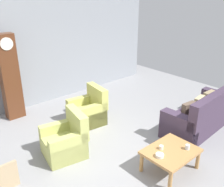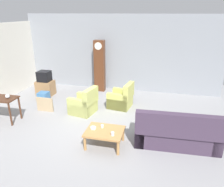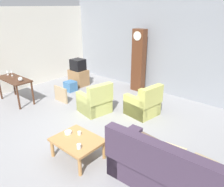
{
  "view_description": "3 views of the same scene",
  "coord_description": "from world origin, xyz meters",
  "px_view_note": "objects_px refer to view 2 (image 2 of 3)",
  "views": [
    {
      "loc": [
        -2.89,
        -3.05,
        3.18
      ],
      "look_at": [
        0.74,
        1.07,
        0.88
      ],
      "focal_mm": 40.87,
      "sensor_mm": 36.0,
      "label": 1
    },
    {
      "loc": [
        1.8,
        -5.49,
        3.28
      ],
      "look_at": [
        0.32,
        0.67,
        0.87
      ],
      "focal_mm": 34.7,
      "sensor_mm": 36.0,
      "label": 2
    },
    {
      "loc": [
        3.46,
        -3.22,
        2.93
      ],
      "look_at": [
        0.29,
        0.45,
        0.97
      ],
      "focal_mm": 35.38,
      "sensor_mm": 36.0,
      "label": 3
    }
  ],
  "objects_px": {
    "tv_stand_cabinet": "(46,88)",
    "bowl_white_stacked": "(93,128)",
    "framed_picture_leaning": "(45,104)",
    "cup_white_porcelain": "(102,126)",
    "armchair_olive_near": "(84,105)",
    "armchair_olive_far": "(121,99)",
    "coffee_table_wood": "(105,133)",
    "couch_floral": "(177,133)",
    "tv_crt": "(44,76)",
    "cup_blue_rimmed": "(113,134)",
    "grandfather_clock": "(100,66)",
    "glass_dome_cloche": "(7,96)",
    "storage_box_blue": "(44,97)"
  },
  "relations": [
    {
      "from": "grandfather_clock",
      "to": "tv_stand_cabinet",
      "type": "xyz_separation_m",
      "value": [
        -2.05,
        -1.04,
        -0.8
      ]
    },
    {
      "from": "armchair_olive_near",
      "to": "storage_box_blue",
      "type": "distance_m",
      "value": 2.02
    },
    {
      "from": "tv_stand_cabinet",
      "to": "bowl_white_stacked",
      "type": "height_order",
      "value": "tv_stand_cabinet"
    },
    {
      "from": "tv_crt",
      "to": "framed_picture_leaning",
      "type": "bearing_deg",
      "value": -61.38
    },
    {
      "from": "grandfather_clock",
      "to": "framed_picture_leaning",
      "type": "xyz_separation_m",
      "value": [
        -1.26,
        -2.5,
        -0.85
      ]
    },
    {
      "from": "storage_box_blue",
      "to": "couch_floral",
      "type": "bearing_deg",
      "value": -21.25
    },
    {
      "from": "cup_white_porcelain",
      "to": "bowl_white_stacked",
      "type": "distance_m",
      "value": 0.24
    },
    {
      "from": "coffee_table_wood",
      "to": "framed_picture_leaning",
      "type": "bearing_deg",
      "value": 149.59
    },
    {
      "from": "grandfather_clock",
      "to": "armchair_olive_near",
      "type": "bearing_deg",
      "value": -87.1
    },
    {
      "from": "armchair_olive_far",
      "to": "bowl_white_stacked",
      "type": "bearing_deg",
      "value": -96.04
    },
    {
      "from": "tv_stand_cabinet",
      "to": "cup_white_porcelain",
      "type": "xyz_separation_m",
      "value": [
        3.26,
        -2.82,
        0.17
      ]
    },
    {
      "from": "armchair_olive_far",
      "to": "cup_white_porcelain",
      "type": "xyz_separation_m",
      "value": [
        -0.05,
        -2.33,
        0.16
      ]
    },
    {
      "from": "bowl_white_stacked",
      "to": "grandfather_clock",
      "type": "bearing_deg",
      "value": 104.07
    },
    {
      "from": "coffee_table_wood",
      "to": "cup_blue_rimmed",
      "type": "relative_size",
      "value": 10.4
    },
    {
      "from": "glass_dome_cloche",
      "to": "coffee_table_wood",
      "type": "bearing_deg",
      "value": -10.27
    },
    {
      "from": "coffee_table_wood",
      "to": "armchair_olive_near",
      "type": "bearing_deg",
      "value": 125.11
    },
    {
      "from": "cup_white_porcelain",
      "to": "bowl_white_stacked",
      "type": "bearing_deg",
      "value": -147.89
    },
    {
      "from": "glass_dome_cloche",
      "to": "bowl_white_stacked",
      "type": "distance_m",
      "value": 3.01
    },
    {
      "from": "couch_floral",
      "to": "bowl_white_stacked",
      "type": "distance_m",
      "value": 2.15
    },
    {
      "from": "storage_box_blue",
      "to": "bowl_white_stacked",
      "type": "bearing_deg",
      "value": -39.65
    },
    {
      "from": "armchair_olive_far",
      "to": "tv_crt",
      "type": "bearing_deg",
      "value": 171.58
    },
    {
      "from": "cup_blue_rimmed",
      "to": "bowl_white_stacked",
      "type": "height_order",
      "value": "cup_blue_rimmed"
    },
    {
      "from": "storage_box_blue",
      "to": "cup_blue_rimmed",
      "type": "height_order",
      "value": "cup_blue_rimmed"
    },
    {
      "from": "grandfather_clock",
      "to": "tv_crt",
      "type": "xyz_separation_m",
      "value": [
        -2.05,
        -1.04,
        -0.29
      ]
    },
    {
      "from": "couch_floral",
      "to": "cup_white_porcelain",
      "type": "bearing_deg",
      "value": -171.68
    },
    {
      "from": "tv_stand_cabinet",
      "to": "bowl_white_stacked",
      "type": "relative_size",
      "value": 4.63
    },
    {
      "from": "couch_floral",
      "to": "tv_stand_cabinet",
      "type": "xyz_separation_m",
      "value": [
        -5.16,
        2.54,
        -0.06
      ]
    },
    {
      "from": "framed_picture_leaning",
      "to": "glass_dome_cloche",
      "type": "relative_size",
      "value": 4.52
    },
    {
      "from": "coffee_table_wood",
      "to": "cup_white_porcelain",
      "type": "height_order",
      "value": "cup_white_porcelain"
    },
    {
      "from": "armchair_olive_near",
      "to": "armchair_olive_far",
      "type": "height_order",
      "value": "same"
    },
    {
      "from": "armchair_olive_far",
      "to": "coffee_table_wood",
      "type": "bearing_deg",
      "value": -88.9
    },
    {
      "from": "coffee_table_wood",
      "to": "glass_dome_cloche",
      "type": "relative_size",
      "value": 7.24
    },
    {
      "from": "armchair_olive_far",
      "to": "cup_blue_rimmed",
      "type": "relative_size",
      "value": 9.97
    },
    {
      "from": "coffee_table_wood",
      "to": "tv_stand_cabinet",
      "type": "relative_size",
      "value": 1.41
    },
    {
      "from": "armchair_olive_near",
      "to": "coffee_table_wood",
      "type": "xyz_separation_m",
      "value": [
        1.19,
        -1.69,
        0.06
      ]
    },
    {
      "from": "framed_picture_leaning",
      "to": "cup_blue_rimmed",
      "type": "distance_m",
      "value": 3.29
    },
    {
      "from": "grandfather_clock",
      "to": "tv_stand_cabinet",
      "type": "height_order",
      "value": "grandfather_clock"
    },
    {
      "from": "armchair_olive_near",
      "to": "cup_white_porcelain",
      "type": "distance_m",
      "value": 1.9
    },
    {
      "from": "grandfather_clock",
      "to": "coffee_table_wood",
      "type": "bearing_deg",
      "value": -71.92
    },
    {
      "from": "cup_white_porcelain",
      "to": "cup_blue_rimmed",
      "type": "bearing_deg",
      "value": -42.09
    },
    {
      "from": "cup_blue_rimmed",
      "to": "armchair_olive_near",
      "type": "bearing_deg",
      "value": 127.68
    },
    {
      "from": "storage_box_blue",
      "to": "tv_stand_cabinet",
      "type": "bearing_deg",
      "value": 112.41
    },
    {
      "from": "framed_picture_leaning",
      "to": "cup_white_porcelain",
      "type": "relative_size",
      "value": 7.89
    },
    {
      "from": "grandfather_clock",
      "to": "storage_box_blue",
      "type": "relative_size",
      "value": 5.79
    },
    {
      "from": "armchair_olive_near",
      "to": "grandfather_clock",
      "type": "height_order",
      "value": "grandfather_clock"
    },
    {
      "from": "armchair_olive_far",
      "to": "grandfather_clock",
      "type": "bearing_deg",
      "value": 129.4
    },
    {
      "from": "tv_crt",
      "to": "armchair_olive_far",
      "type": "bearing_deg",
      "value": -8.42
    },
    {
      "from": "grandfather_clock",
      "to": "cup_blue_rimmed",
      "type": "bearing_deg",
      "value": -69.53
    },
    {
      "from": "armchair_olive_far",
      "to": "bowl_white_stacked",
      "type": "distance_m",
      "value": 2.48
    },
    {
      "from": "tv_crt",
      "to": "framed_picture_leaning",
      "type": "distance_m",
      "value": 1.75
    }
  ]
}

